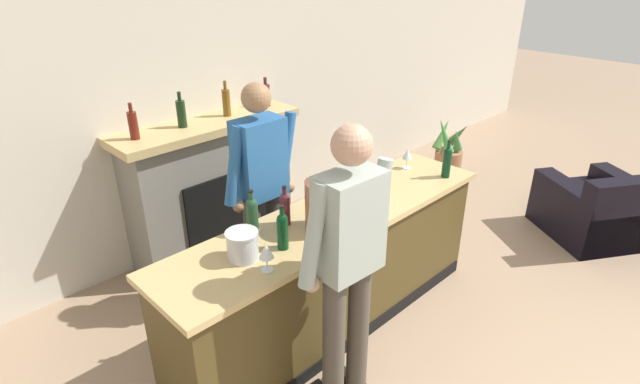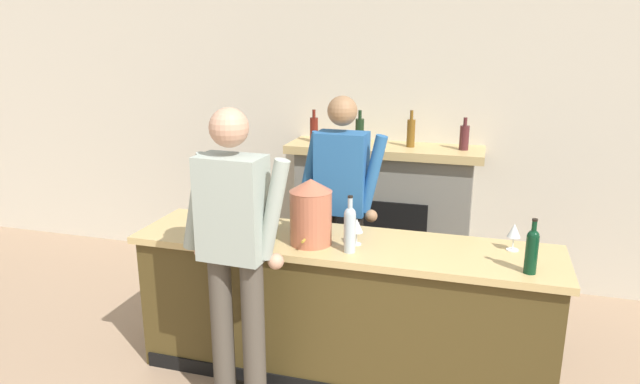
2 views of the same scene
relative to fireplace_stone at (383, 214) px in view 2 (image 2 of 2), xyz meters
name	(u,v)px [view 2 (image 2 of 2)]	position (x,y,z in m)	size (l,w,h in m)	color
wall_back_panel	(419,128)	(0.25, 0.26, 0.74)	(12.00, 0.07, 2.75)	beige
bar_counter	(342,309)	(0.01, -1.51, -0.17)	(2.66, 0.64, 0.93)	#473819
fireplace_stone	(383,214)	(0.00, 0.00, 0.00)	(1.66, 0.52, 1.57)	slate
person_customer	(235,254)	(-0.46, -2.07, 0.37)	(0.66, 0.32, 1.82)	#484238
person_bartender	(341,205)	(-0.14, -0.93, 0.34)	(0.66, 0.31, 1.77)	#3F3C3B
copper_dispenser	(311,211)	(-0.16, -1.60, 0.50)	(0.26, 0.30, 0.41)	#B06146
ice_bucket_steel	(230,217)	(-0.75, -1.51, 0.38)	(0.19, 0.19, 0.18)	silver
wine_bottle_cabernet_heavy	(271,205)	(-0.53, -1.32, 0.43)	(0.08, 0.08, 0.30)	#1D4128
wine_bottle_merlot_tall	(532,249)	(1.11, -1.69, 0.43)	(0.07, 0.07, 0.31)	black
wine_bottle_port_short	(350,227)	(0.10, -1.67, 0.45)	(0.07, 0.07, 0.35)	#A2B3BE
wine_bottle_rose_blush	(259,218)	(-0.51, -1.59, 0.42)	(0.07, 0.07, 0.29)	#083317
wine_bottle_riesling_slim	(301,212)	(-0.30, -1.38, 0.42)	(0.07, 0.07, 0.28)	#4E1C28
wine_glass_mid_counter	(357,226)	(0.11, -1.54, 0.41)	(0.08, 0.08, 0.17)	silver
wine_glass_front_left	(514,232)	(1.03, -1.37, 0.41)	(0.08, 0.08, 0.17)	silver
wine_glass_by_dispenser	(220,222)	(-0.72, -1.70, 0.41)	(0.09, 0.09, 0.17)	silver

